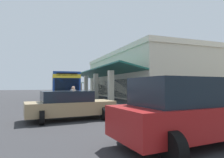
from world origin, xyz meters
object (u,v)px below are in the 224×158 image
(parked_suv_red, at_px, (191,110))
(transit_bus, at_px, (63,85))
(parked_sedan_tan, at_px, (70,105))
(potted_palm, at_px, (81,92))
(pedestrian, at_px, (73,97))

(parked_suv_red, bearing_deg, transit_bus, -175.74)
(transit_bus, height_order, parked_sedan_tan, transit_bus)
(potted_palm, bearing_deg, pedestrian, -12.88)
(transit_bus, xyz_separation_m, pedestrian, (10.93, -0.60, -0.89))
(transit_bus, distance_m, potted_palm, 12.11)
(parked_sedan_tan, relative_size, potted_palm, 1.80)
(parked_suv_red, height_order, pedestrian, parked_suv_red)
(parked_sedan_tan, xyz_separation_m, potted_palm, (-25.25, 5.75, -0.06))
(parked_sedan_tan, xyz_separation_m, pedestrian, (-3.12, 0.69, 0.21))
(parked_sedan_tan, distance_m, pedestrian, 3.20)
(transit_bus, relative_size, potted_palm, 4.50)
(parked_sedan_tan, bearing_deg, potted_palm, 167.16)
(transit_bus, distance_m, parked_suv_red, 19.73)
(parked_suv_red, distance_m, potted_palm, 31.00)
(parked_sedan_tan, distance_m, parked_suv_red, 6.26)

